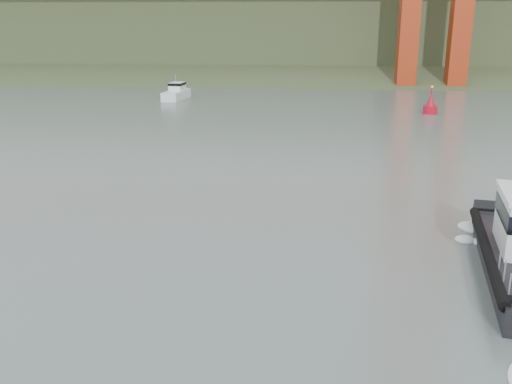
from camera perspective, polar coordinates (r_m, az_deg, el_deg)
ground at (r=23.64m, az=0.00°, el=-10.11°), size 400.00×400.00×0.00m
headlands at (r=146.54m, az=4.33°, el=15.40°), size 500.00×105.36×27.12m
motorboat at (r=81.78m, az=-7.95°, el=9.82°), size 2.93×6.74×3.59m
nav_buoy at (r=71.17m, az=17.05°, el=8.23°), size 1.68×1.68×3.49m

